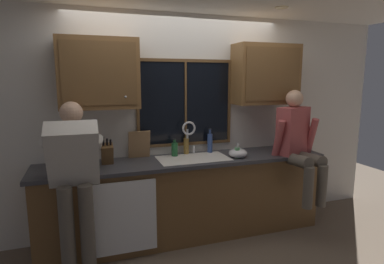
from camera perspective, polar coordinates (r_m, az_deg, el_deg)
back_wall at (r=3.85m, az=-2.67°, el=1.56°), size 5.59×0.12×2.55m
ceiling_downlight_right at (r=3.69m, az=15.78°, el=20.70°), size 0.14×0.14×0.01m
window_glass at (r=3.78m, az=-1.20°, el=5.23°), size 1.10×0.02×0.95m
window_frame_top at (r=3.77m, az=-1.18°, el=12.71°), size 1.17×0.02×0.04m
window_frame_bottom at (r=3.84m, az=-1.13°, el=-2.12°), size 1.17×0.02×0.04m
window_frame_left at (r=3.64m, az=-9.73°, el=4.93°), size 0.04×0.02×0.95m
window_frame_right at (r=3.98m, az=6.69°, el=5.39°), size 0.03×0.02×0.95m
window_mullion_center at (r=3.77m, az=-1.14°, el=5.22°), size 0.02×0.02×0.95m
lower_cabinet_run at (r=3.74m, az=-1.05°, el=-11.95°), size 3.19×0.58×0.88m
countertop at (r=3.58m, az=-0.97°, el=-5.19°), size 3.25×0.62×0.04m
dishwasher_front at (r=3.30m, az=-11.70°, el=-14.83°), size 0.60×0.02×0.74m
upper_cabinet_left at (r=3.44m, az=-16.37°, el=10.01°), size 0.80×0.36×0.72m
upper_cabinet_right at (r=4.03m, az=13.10°, el=10.03°), size 0.80×0.36×0.72m
sink at (r=3.63m, az=0.24°, el=-6.23°), size 0.80×0.46×0.21m
faucet at (r=3.72m, az=-0.55°, el=-0.29°), size 0.18×0.09×0.40m
person_standing at (r=3.08m, az=-20.39°, el=-6.78°), size 0.53×0.66×1.60m
person_sitting_on_counter at (r=3.89m, az=18.44°, el=-1.40°), size 0.54×0.66×1.26m
knife_block at (r=3.46m, az=-14.98°, el=-3.84°), size 0.12×0.18×0.32m
cutting_board at (r=3.64m, az=-9.44°, el=-2.22°), size 0.24×0.09×0.31m
mixing_bowl at (r=3.68m, az=8.24°, el=-3.78°), size 0.21×0.21×0.11m
soap_dispenser at (r=3.64m, az=8.11°, el=-3.64°), size 0.06×0.07×0.17m
bottle_green_glass at (r=3.69m, az=-3.14°, el=-3.06°), size 0.07×0.07×0.21m
bottle_tall_clear at (r=3.79m, az=-1.04°, el=-2.41°), size 0.06×0.06×0.25m
bottle_amber_small at (r=3.87m, az=3.23°, el=-1.90°), size 0.06×0.06×0.30m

